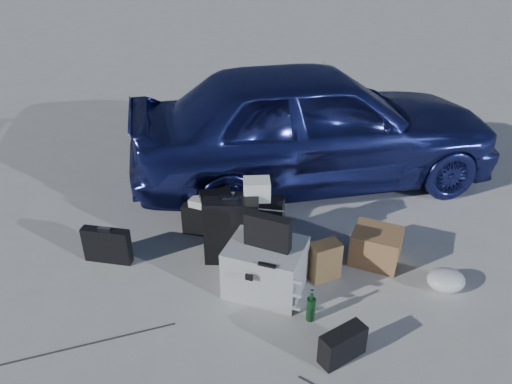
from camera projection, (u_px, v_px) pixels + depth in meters
ground at (260, 302)px, 4.04m from camera, size 60.00×60.00×0.00m
car at (314, 124)px, 5.53m from camera, size 4.29×2.36×1.38m
pelican_case at (266, 267)px, 4.08m from camera, size 0.74×0.67×0.44m
laptop_bag at (268, 232)px, 3.89m from camera, size 0.38×0.24×0.28m
briefcase at (107, 245)px, 4.43m from camera, size 0.44×0.18×0.33m
suitcase_left at (231, 231)px, 4.37m from camera, size 0.48×0.19×0.62m
suitcase_right at (259, 223)px, 4.55m from camera, size 0.48×0.25×0.54m
white_carton at (257, 189)px, 4.36m from camera, size 0.24×0.19×0.18m
duffel_bag at (216, 217)px, 4.86m from camera, size 0.66×0.40×0.31m
flat_box_white at (216, 200)px, 4.77m from camera, size 0.52×0.47×0.07m
flat_box_black at (215, 194)px, 4.74m from camera, size 0.34×0.27×0.06m
kraft_bag at (325, 261)px, 4.24m from camera, size 0.30×0.24×0.34m
cardboard_box at (376, 246)px, 4.44m from camera, size 0.52×0.50×0.31m
plastic_bag at (446, 280)px, 4.14m from camera, size 0.35×0.31×0.17m
messenger_bag at (343, 345)px, 3.49m from camera, size 0.36×0.30×0.24m
green_bottle at (311, 306)px, 3.80m from camera, size 0.08×0.08×0.28m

